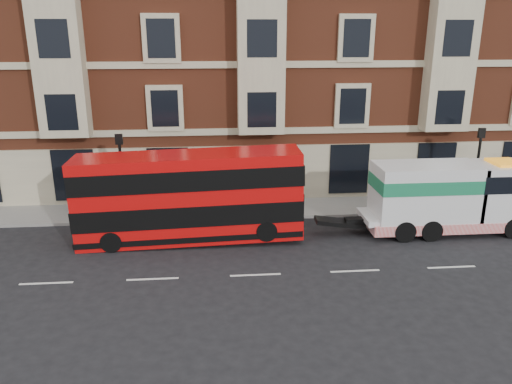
# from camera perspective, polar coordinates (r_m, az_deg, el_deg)

# --- Properties ---
(ground) EXTENTS (120.00, 120.00, 0.00)m
(ground) POSITION_cam_1_polar(r_m,az_deg,el_deg) (19.88, -0.06, -9.47)
(ground) COLOR black
(ground) RESTS_ON ground
(sidewalk) EXTENTS (90.00, 3.00, 0.15)m
(sidewalk) POSITION_cam_1_polar(r_m,az_deg,el_deg) (26.72, -1.42, -1.94)
(sidewalk) COLOR slate
(sidewalk) RESTS_ON ground
(victorian_terrace) EXTENTS (45.00, 12.00, 20.40)m
(victorian_terrace) POSITION_cam_1_polar(r_m,az_deg,el_deg) (32.67, -1.49, 19.50)
(victorian_terrace) COLOR brown
(victorian_terrace) RESTS_ON ground
(lamp_post_west) EXTENTS (0.35, 0.15, 4.35)m
(lamp_post_west) POSITION_cam_1_polar(r_m,az_deg,el_deg) (25.07, -15.11, 2.32)
(lamp_post_west) COLOR black
(lamp_post_west) RESTS_ON sidewalk
(lamp_post_east) EXTENTS (0.35, 0.15, 4.35)m
(lamp_post_east) POSITION_cam_1_polar(r_m,az_deg,el_deg) (28.11, 23.98, 3.03)
(lamp_post_east) COLOR black
(lamp_post_east) RESTS_ON sidewalk
(double_decker_bus) EXTENTS (10.01, 2.30, 4.05)m
(double_decker_bus) POSITION_cam_1_polar(r_m,az_deg,el_deg) (22.47, -7.64, -0.40)
(double_decker_bus) COLOR red
(double_decker_bus) RESTS_ON ground
(tow_truck) EXTENTS (8.01, 2.37, 3.34)m
(tow_truck) POSITION_cam_1_polar(r_m,az_deg,el_deg) (25.05, 21.11, -0.46)
(tow_truck) COLOR silver
(tow_truck) RESTS_ON ground
(pedestrian) EXTENTS (0.81, 0.79, 1.87)m
(pedestrian) POSITION_cam_1_polar(r_m,az_deg,el_deg) (27.30, -19.55, -0.34)
(pedestrian) COLOR black
(pedestrian) RESTS_ON sidewalk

